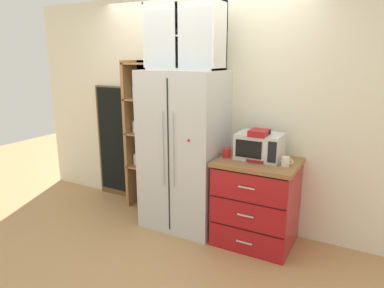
% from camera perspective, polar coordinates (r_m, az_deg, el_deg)
% --- Properties ---
extents(ground_plane, '(10.53, 10.53, 0.00)m').
position_cam_1_polar(ground_plane, '(4.09, -1.50, -13.05)').
color(ground_plane, tan).
extents(wall_back_cream, '(4.85, 0.10, 2.55)m').
position_cam_1_polar(wall_back_cream, '(4.03, 1.26, 5.66)').
color(wall_back_cream, silver).
rests_on(wall_back_cream, ground).
extents(refrigerator, '(0.85, 0.66, 1.74)m').
position_cam_1_polar(refrigerator, '(3.80, -1.32, -1.09)').
color(refrigerator, silver).
rests_on(refrigerator, ground).
extents(pantry_shelf_column, '(0.46, 0.32, 1.83)m').
position_cam_1_polar(pantry_shelf_column, '(4.34, -7.53, 1.73)').
color(pantry_shelf_column, brown).
rests_on(pantry_shelf_column, ground).
extents(counter_cabinet, '(0.79, 0.65, 0.88)m').
position_cam_1_polar(counter_cabinet, '(3.63, 10.56, -9.29)').
color(counter_cabinet, '#A8161C').
rests_on(counter_cabinet, ground).
extents(microwave, '(0.44, 0.33, 0.26)m').
position_cam_1_polar(microwave, '(3.49, 11.09, -0.36)').
color(microwave, silver).
rests_on(microwave, counter_cabinet).
extents(coffee_maker, '(0.17, 0.20, 0.31)m').
position_cam_1_polar(coffee_maker, '(3.44, 11.04, -0.13)').
color(coffee_maker, '#A8161C').
rests_on(coffee_maker, counter_cabinet).
extents(mug_red, '(0.11, 0.08, 0.09)m').
position_cam_1_polar(mug_red, '(3.52, 5.76, -1.46)').
color(mug_red, red).
rests_on(mug_red, counter_cabinet).
extents(mug_cream, '(0.11, 0.08, 0.09)m').
position_cam_1_polar(mug_cream, '(3.34, 15.17, -2.78)').
color(mug_cream, silver).
rests_on(mug_cream, counter_cabinet).
extents(bottle_green, '(0.07, 0.07, 0.25)m').
position_cam_1_polar(bottle_green, '(3.42, 10.80, -1.03)').
color(bottle_green, '#285B33').
rests_on(bottle_green, counter_cabinet).
extents(upper_cabinet, '(0.82, 0.32, 0.67)m').
position_cam_1_polar(upper_cabinet, '(3.71, -1.05, 17.26)').
color(upper_cabinet, silver).
rests_on(upper_cabinet, refrigerator).
extents(chalkboard_menu, '(0.60, 0.04, 1.50)m').
position_cam_1_polar(chalkboard_menu, '(4.76, -12.39, 0.28)').
color(chalkboard_menu, brown).
rests_on(chalkboard_menu, ground).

